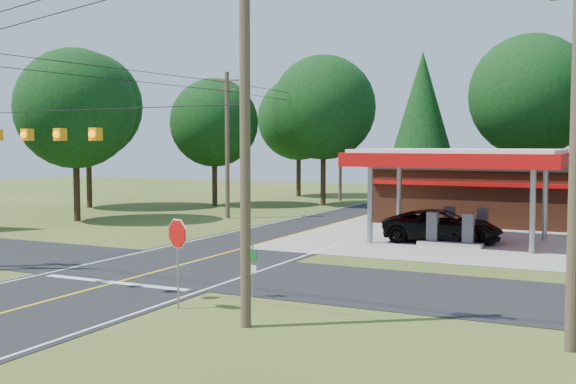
% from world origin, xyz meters
% --- Properties ---
extents(ground, '(120.00, 120.00, 0.00)m').
position_xyz_m(ground, '(0.00, 0.00, 0.00)').
color(ground, '#3B511C').
rests_on(ground, ground).
extents(main_highway, '(8.00, 120.00, 0.02)m').
position_xyz_m(main_highway, '(0.00, 0.00, 0.01)').
color(main_highway, black).
rests_on(main_highway, ground).
extents(cross_road, '(70.00, 7.00, 0.02)m').
position_xyz_m(cross_road, '(0.00, 0.00, 0.01)').
color(cross_road, black).
rests_on(cross_road, ground).
extents(lane_center_yellow, '(0.15, 110.00, 0.00)m').
position_xyz_m(lane_center_yellow, '(0.00, 0.00, 0.03)').
color(lane_center_yellow, yellow).
rests_on(lane_center_yellow, main_highway).
extents(gas_canopy, '(10.60, 7.40, 4.88)m').
position_xyz_m(gas_canopy, '(9.00, 13.00, 4.27)').
color(gas_canopy, gray).
rests_on(gas_canopy, ground).
extents(convenience_store, '(16.40, 7.55, 3.80)m').
position_xyz_m(convenience_store, '(10.00, 22.98, 1.92)').
color(convenience_store, '#592C19').
rests_on(convenience_store, ground).
extents(utility_pole_near_right, '(1.80, 0.30, 11.50)m').
position_xyz_m(utility_pole_near_right, '(7.50, -7.00, 5.96)').
color(utility_pole_near_right, '#473828').
rests_on(utility_pole_near_right, ground).
extents(utility_pole_far_left, '(1.80, 0.30, 10.00)m').
position_xyz_m(utility_pole_far_left, '(-8.00, 18.00, 5.20)').
color(utility_pole_far_left, '#473828').
rests_on(utility_pole_far_left, ground).
extents(utility_pole_right_b, '(1.80, 0.30, 10.00)m').
position_xyz_m(utility_pole_right_b, '(16.00, -5.50, 5.20)').
color(utility_pole_right_b, '#473828').
rests_on(utility_pole_right_b, ground).
extents(utility_pole_north, '(0.30, 0.30, 9.50)m').
position_xyz_m(utility_pole_north, '(-6.50, 35.00, 4.75)').
color(utility_pole_north, '#473828').
rests_on(utility_pole_north, ground).
extents(overhead_beacons, '(17.04, 2.04, 1.03)m').
position_xyz_m(overhead_beacons, '(-1.00, -6.00, 6.21)').
color(overhead_beacons, black).
rests_on(overhead_beacons, ground).
extents(treeline_backdrop, '(70.27, 51.59, 13.30)m').
position_xyz_m(treeline_backdrop, '(0.82, 24.01, 7.49)').
color(treeline_backdrop, '#332316').
rests_on(treeline_backdrop, ground).
extents(suv_car, '(6.71, 6.71, 1.69)m').
position_xyz_m(suv_car, '(8.28, 12.50, 0.85)').
color(suv_car, black).
rests_on(suv_car, ground).
extents(octagonal_stop_sign, '(0.94, 0.37, 2.88)m').
position_xyz_m(octagonal_stop_sign, '(4.50, -6.01, 2.18)').
color(octagonal_stop_sign, gray).
rests_on(octagonal_stop_sign, ground).
extents(route_sign_post, '(0.38, 0.13, 1.88)m').
position_xyz_m(route_sign_post, '(5.80, -3.52, 1.11)').
color(route_sign_post, gray).
rests_on(route_sign_post, ground).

